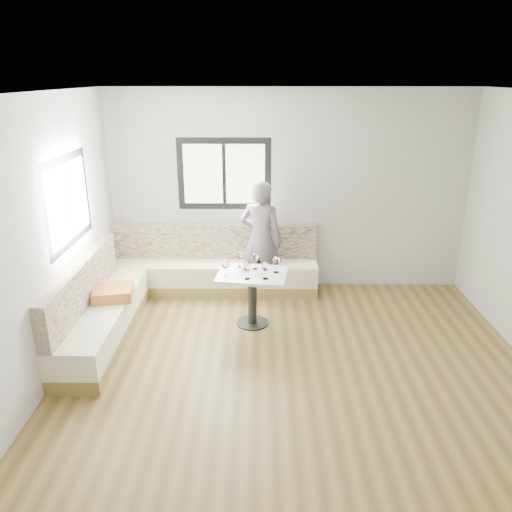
# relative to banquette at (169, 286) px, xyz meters

# --- Properties ---
(room) EXTENTS (5.01, 5.01, 2.81)m
(room) POSITION_rel_banquette_xyz_m (1.51, -1.55, 1.08)
(room) COLOR brown
(room) RESTS_ON ground
(banquette) EXTENTS (2.90, 2.80, 0.95)m
(banquette) POSITION_rel_banquette_xyz_m (0.00, 0.00, 0.00)
(banquette) COLOR olive
(banquette) RESTS_ON ground
(table) EXTENTS (0.91, 0.75, 0.68)m
(table) POSITION_rel_banquette_xyz_m (1.10, -0.40, 0.18)
(table) COLOR black
(table) RESTS_ON ground
(person) EXTENTS (0.69, 0.57, 1.64)m
(person) POSITION_rel_banquette_xyz_m (1.21, 0.49, 0.49)
(person) COLOR #5D535B
(person) RESTS_ON ground
(olive_ramekin) EXTENTS (0.11, 0.11, 0.04)m
(olive_ramekin) POSITION_rel_banquette_xyz_m (1.01, -0.28, 0.37)
(olive_ramekin) COLOR white
(olive_ramekin) RESTS_ON table
(wine_glass_a) EXTENTS (0.09, 0.09, 0.21)m
(wine_glass_a) POSITION_rel_banquette_xyz_m (0.78, -0.49, 0.49)
(wine_glass_a) COLOR white
(wine_glass_a) RESTS_ON table
(wine_glass_b) EXTENTS (0.09, 0.09, 0.21)m
(wine_glass_b) POSITION_rel_banquette_xyz_m (1.04, -0.58, 0.49)
(wine_glass_b) COLOR white
(wine_glass_b) RESTS_ON table
(wine_glass_c) EXTENTS (0.09, 0.09, 0.21)m
(wine_glass_c) POSITION_rel_banquette_xyz_m (1.26, -0.57, 0.49)
(wine_glass_c) COLOR white
(wine_glass_c) RESTS_ON table
(wine_glass_d) EXTENTS (0.09, 0.09, 0.21)m
(wine_glass_d) POSITION_rel_banquette_xyz_m (1.13, -0.25, 0.49)
(wine_glass_d) COLOR white
(wine_glass_d) RESTS_ON table
(wine_glass_e) EXTENTS (0.09, 0.09, 0.21)m
(wine_glass_e) POSITION_rel_banquette_xyz_m (1.39, -0.37, 0.49)
(wine_glass_e) COLOR white
(wine_glass_e) RESTS_ON table
(wine_glass_f) EXTENTS (0.09, 0.09, 0.21)m
(wine_glass_f) POSITION_rel_banquette_xyz_m (0.95, -0.18, 0.49)
(wine_glass_f) COLOR white
(wine_glass_f) RESTS_ON table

